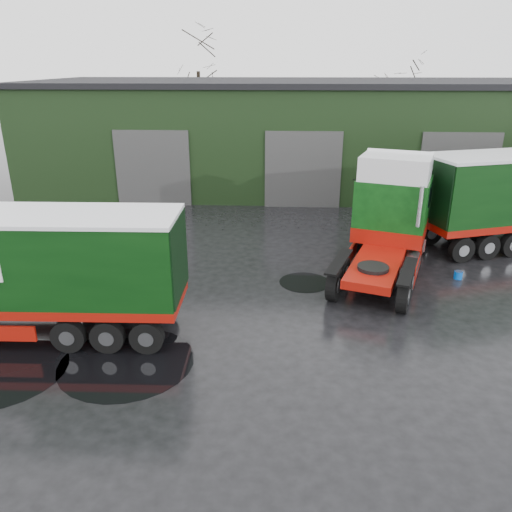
{
  "coord_description": "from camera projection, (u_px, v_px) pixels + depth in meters",
  "views": [
    {
      "loc": [
        0.98,
        -12.23,
        7.25
      ],
      "look_at": [
        0.18,
        2.08,
        1.7
      ],
      "focal_mm": 35.0,
      "sensor_mm": 36.0,
      "label": 1
    }
  ],
  "objects": [
    {
      "name": "ground",
      "position": [
        245.0,
        339.0,
        14.06
      ],
      "size": [
        100.0,
        100.0,
        0.0
      ],
      "primitive_type": "plane",
      "color": "black"
    },
    {
      "name": "puddle_0",
      "position": [
        127.0,
        362.0,
        12.96
      ],
      "size": [
        3.5,
        3.5,
        0.01
      ],
      "primitive_type": "cylinder",
      "color": "black",
      "rests_on": "ground"
    },
    {
      "name": "puddle_1",
      "position": [
        305.0,
        282.0,
        17.66
      ],
      "size": [
        1.79,
        1.79,
        0.01
      ],
      "primitive_type": "cylinder",
      "color": "black",
      "rests_on": "ground"
    },
    {
      "name": "hero_tractor",
      "position": [
        384.0,
        223.0,
        17.26
      ],
      "size": [
        4.93,
        7.32,
        4.19
      ],
      "primitive_type": null,
      "rotation": [
        0.0,
        0.0,
        -0.34
      ],
      "color": "#0C3E10",
      "rests_on": "ground"
    },
    {
      "name": "tree_back_a",
      "position": [
        199.0,
        96.0,
        40.58
      ],
      "size": [
        4.4,
        4.4,
        9.5
      ],
      "primitive_type": null,
      "color": "black",
      "rests_on": "ground"
    },
    {
      "name": "wash_bucket",
      "position": [
        458.0,
        275.0,
        17.92
      ],
      "size": [
        0.39,
        0.39,
        0.28
      ],
      "primitive_type": "cylinder",
      "rotation": [
        0.0,
        0.0,
        0.42
      ],
      "color": "#084CBD",
      "rests_on": "ground"
    },
    {
      "name": "warehouse",
      "position": [
        300.0,
        133.0,
        31.43
      ],
      "size": [
        32.4,
        12.4,
        6.3
      ],
      "color": "black",
      "rests_on": "ground"
    },
    {
      "name": "puddle_2",
      "position": [
        2.0,
        371.0,
        12.56
      ],
      "size": [
        3.22,
        3.22,
        0.01
      ],
      "primitive_type": "cylinder",
      "color": "black",
      "rests_on": "ground"
    },
    {
      "name": "tree_back_b",
      "position": [
        397.0,
        110.0,
        40.12
      ],
      "size": [
        4.4,
        4.4,
        7.5
      ],
      "primitive_type": null,
      "color": "black",
      "rests_on": "ground"
    }
  ]
}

